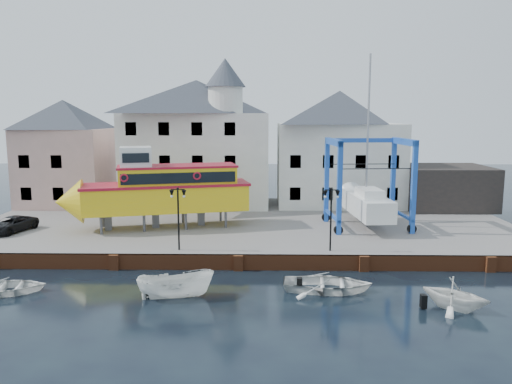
{
  "coord_description": "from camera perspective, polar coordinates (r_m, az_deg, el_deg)",
  "views": [
    {
      "loc": [
        1.68,
        -30.79,
        9.87
      ],
      "look_at": [
        1.0,
        7.0,
        4.0
      ],
      "focal_mm": 35.0,
      "sensor_mm": 36.0,
      "label": 1
    }
  ],
  "objects": [
    {
      "name": "van",
      "position": [
        42.44,
        -26.18,
        -3.35
      ],
      "size": [
        3.03,
        4.58,
        1.17
      ],
      "primitive_type": "imported",
      "rotation": [
        0.0,
        0.0,
        -0.28
      ],
      "color": "black",
      "rests_on": "hardstanding"
    },
    {
      "name": "motorboat_b",
      "position": [
        29.1,
        8.18,
        -11.09
      ],
      "size": [
        5.28,
        3.99,
        1.03
      ],
      "primitive_type": "imported",
      "rotation": [
        0.0,
        0.0,
        1.48
      ],
      "color": "white",
      "rests_on": "ground"
    },
    {
      "name": "ground",
      "position": [
        32.38,
        -2.02,
        -8.93
      ],
      "size": [
        140.0,
        140.0,
        0.0
      ],
      "primitive_type": "plane",
      "color": "black",
      "rests_on": "ground"
    },
    {
      "name": "building_white_main",
      "position": [
        49.68,
        -6.58,
        5.85
      ],
      "size": [
        14.0,
        8.3,
        14.0
      ],
      "color": "silver",
      "rests_on": "hardstanding"
    },
    {
      "name": "shed_dark",
      "position": [
        51.29,
        20.75,
        0.56
      ],
      "size": [
        8.0,
        7.0,
        4.0
      ],
      "primitive_type": "cube",
      "color": "black",
      "rests_on": "hardstanding"
    },
    {
      "name": "motorboat_c",
      "position": [
        28.22,
        21.72,
        -12.3
      ],
      "size": [
        4.44,
        4.36,
        1.77
      ],
      "primitive_type": "imported",
      "rotation": [
        0.0,
        0.0,
        0.91
      ],
      "color": "white",
      "rests_on": "ground"
    },
    {
      "name": "lamp_post_left",
      "position": [
        32.98,
        -8.9,
        -1.22
      ],
      "size": [
        1.12,
        0.32,
        4.2
      ],
      "color": "black",
      "rests_on": "hardstanding"
    },
    {
      "name": "travel_lift",
      "position": [
        41.17,
        12.29,
        -0.62
      ],
      "size": [
        6.69,
        9.1,
        13.52
      ],
      "rotation": [
        0.0,
        0.0,
        0.08
      ],
      "color": "blue",
      "rests_on": "hardstanding"
    },
    {
      "name": "lamp_post_right",
      "position": [
        32.78,
        8.59,
        -1.28
      ],
      "size": [
        1.12,
        0.32,
        4.2
      ],
      "color": "black",
      "rests_on": "hardstanding"
    },
    {
      "name": "quay_wall",
      "position": [
        32.33,
        -2.01,
        -8.03
      ],
      "size": [
        44.0,
        0.47,
        1.0
      ],
      "color": "brown",
      "rests_on": "ground"
    },
    {
      "name": "tour_boat",
      "position": [
        39.92,
        -11.45,
        0.24
      ],
      "size": [
        15.16,
        7.05,
        6.42
      ],
      "rotation": [
        0.0,
        0.0,
        0.25
      ],
      "color": "#59595E",
      "rests_on": "hardstanding"
    },
    {
      "name": "building_white_right",
      "position": [
        50.43,
        9.41,
        4.99
      ],
      "size": [
        12.0,
        8.0,
        11.2
      ],
      "color": "silver",
      "rests_on": "hardstanding"
    },
    {
      "name": "motorboat_d",
      "position": [
        31.72,
        -26.65,
        -10.27
      ],
      "size": [
        4.78,
        3.82,
        0.88
      ],
      "primitive_type": "imported",
      "rotation": [
        0.0,
        0.0,
        1.77
      ],
      "color": "white",
      "rests_on": "ground"
    },
    {
      "name": "hardstanding",
      "position": [
        42.86,
        -1.24,
        -3.8
      ],
      "size": [
        44.0,
        22.0,
        1.0
      ],
      "primitive_type": "cube",
      "color": "slate",
      "rests_on": "ground"
    },
    {
      "name": "building_pink",
      "position": [
        52.74,
        -20.94,
        4.2
      ],
      "size": [
        8.0,
        7.0,
        10.3
      ],
      "color": "tan",
      "rests_on": "hardstanding"
    },
    {
      "name": "motorboat_a",
      "position": [
        28.1,
        -9.11,
        -11.85
      ],
      "size": [
        4.39,
        2.28,
        1.61
      ],
      "primitive_type": "imported",
      "rotation": [
        0.0,
        0.0,
        1.75
      ],
      "color": "white",
      "rests_on": "ground"
    }
  ]
}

